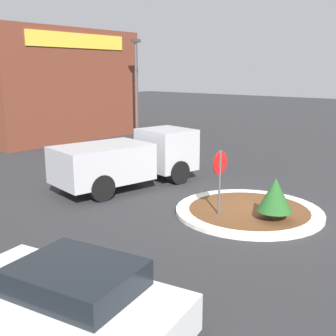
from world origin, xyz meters
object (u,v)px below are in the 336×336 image
object	(u,v)px
utility_truck	(129,158)
parked_sedan_white	(70,300)
stop_sign	(220,172)
light_pole	(136,82)

from	to	relation	value
utility_truck	parked_sedan_white	bearing A→B (deg)	-130.68
utility_truck	parked_sedan_white	distance (m)	9.88
stop_sign	utility_truck	size ratio (longest dim) A/B	0.35
parked_sedan_white	stop_sign	bearing A→B (deg)	-89.26
utility_truck	light_pole	world-z (taller)	light_pole
parked_sedan_white	light_pole	size ratio (longest dim) A/B	0.69
light_pole	parked_sedan_white	bearing A→B (deg)	-138.51
stop_sign	parked_sedan_white	xyz separation A→B (m)	(-6.78, -1.44, -0.79)
utility_truck	parked_sedan_white	world-z (taller)	utility_truck
stop_sign	light_pole	xyz separation A→B (m)	(9.85, 13.26, 2.33)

